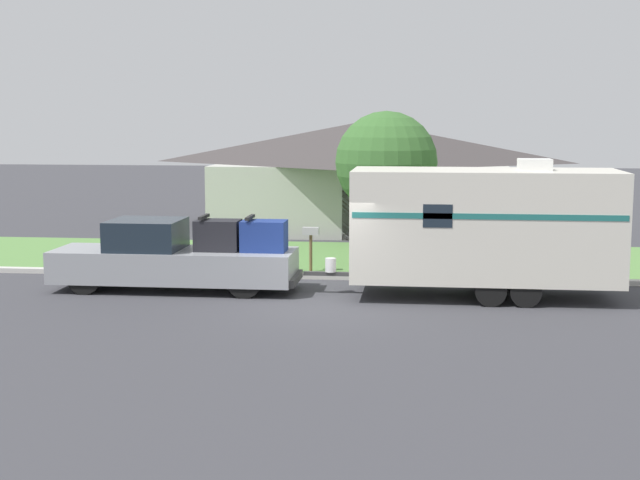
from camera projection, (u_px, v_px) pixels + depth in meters
ground_plane at (321, 307)px, 21.46m from camera, size 120.00×120.00×0.00m
curb_strip at (336, 277)px, 25.14m from camera, size 80.00×0.30×0.14m
lawn_strip at (347, 258)px, 28.74m from camera, size 80.00×7.00×0.03m
house_across_street at (363, 173)px, 36.31m from camera, size 12.21×8.21×4.35m
pickup_truck at (176, 258)px, 23.44m from camera, size 6.49×1.92×2.00m
travel_trailer at (485, 225)px, 22.39m from camera, size 7.92×2.51×3.52m
mailbox at (311, 238)px, 26.04m from camera, size 0.48×0.20×1.34m
tree_in_yard at (386, 163)px, 27.20m from camera, size 3.13×3.13×4.73m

